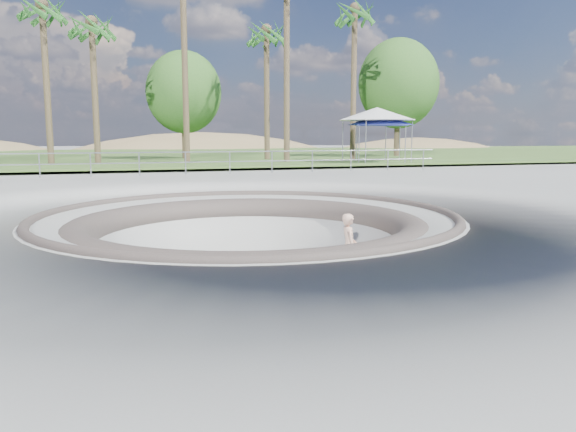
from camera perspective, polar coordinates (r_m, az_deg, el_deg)
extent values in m
plane|color=#969792|center=(13.77, -4.12, 0.08)|extent=(180.00, 180.00, 0.00)
torus|color=#969792|center=(14.19, -4.03, -7.93)|extent=(14.00, 14.00, 4.00)
cylinder|color=#969792|center=(14.18, -4.03, -7.74)|extent=(6.60, 6.60, 0.10)
torus|color=#4D453D|center=(13.77, -4.12, 0.00)|extent=(10.24, 10.24, 0.24)
torus|color=#4D453D|center=(13.84, -4.10, -1.76)|extent=(8.91, 8.91, 0.81)
cube|color=#405D25|center=(47.40, -13.65, 6.00)|extent=(180.00, 36.00, 0.12)
ellipsoid|color=olive|center=(74.75, -8.65, 0.69)|extent=(61.60, 44.00, 28.60)
ellipsoid|color=olive|center=(75.93, 12.88, 2.60)|extent=(42.00, 30.00, 19.50)
cylinder|color=gray|center=(25.47, -10.40, 6.41)|extent=(25.00, 0.05, 0.05)
cylinder|color=gray|center=(25.49, -10.37, 5.40)|extent=(25.00, 0.05, 0.05)
cube|color=brown|center=(14.97, 6.13, -6.41)|extent=(0.82, 0.33, 0.02)
cylinder|color=#B8B8BD|center=(14.98, 6.13, -6.53)|extent=(0.06, 0.17, 0.03)
cylinder|color=#B8B8BD|center=(14.98, 6.13, -6.53)|extent=(0.06, 0.17, 0.03)
cylinder|color=silver|center=(14.98, 6.13, -6.56)|extent=(0.07, 0.04, 0.06)
cylinder|color=silver|center=(14.98, 6.13, -6.56)|extent=(0.07, 0.04, 0.06)
cylinder|color=silver|center=(14.98, 6.13, -6.56)|extent=(0.07, 0.04, 0.06)
cylinder|color=silver|center=(14.98, 6.13, -6.56)|extent=(0.07, 0.04, 0.06)
imported|color=#E3B093|center=(14.77, 6.19, -3.10)|extent=(0.50, 0.68, 1.74)
cylinder|color=gray|center=(32.89, 7.73, 7.42)|extent=(0.06, 0.06, 2.41)
cylinder|color=gray|center=(34.30, 12.42, 7.34)|extent=(0.06, 0.06, 2.41)
cylinder|color=gray|center=(35.69, 5.64, 7.53)|extent=(0.06, 0.06, 2.41)
cylinder|color=gray|center=(36.99, 10.05, 7.47)|extent=(0.06, 0.06, 2.41)
cube|color=silver|center=(34.94, 9.01, 9.60)|extent=(3.44, 3.44, 0.08)
cone|color=silver|center=(34.95, 9.02, 10.23)|extent=(6.49, 6.49, 0.77)
cylinder|color=gray|center=(33.17, 8.29, 7.17)|extent=(0.06, 0.06, 2.12)
cylinder|color=gray|center=(34.42, 12.37, 7.11)|extent=(0.06, 0.06, 2.12)
cylinder|color=gray|center=(35.62, 6.40, 7.28)|extent=(0.06, 0.06, 2.12)
cylinder|color=gray|center=(36.79, 10.28, 7.23)|extent=(0.06, 0.06, 2.12)
cube|color=#2F3AAD|center=(34.97, 9.38, 9.10)|extent=(3.75, 3.75, 0.08)
cone|color=#2F3AAD|center=(34.98, 9.39, 9.65)|extent=(5.33, 5.33, 0.67)
cylinder|color=brown|center=(35.31, -23.31, 12.09)|extent=(0.36, 0.36, 9.03)
cylinder|color=brown|center=(35.25, -19.03, 11.69)|extent=(0.36, 0.36, 8.26)
cylinder|color=brown|center=(34.82, -10.47, 15.81)|extent=(0.36, 0.36, 12.81)
cylinder|color=brown|center=(37.98, -2.17, 12.14)|extent=(0.36, 0.36, 8.64)
cylinder|color=brown|center=(34.79, -0.13, 14.47)|extent=(0.36, 0.36, 11.02)
cylinder|color=brown|center=(37.72, 6.69, 13.05)|extent=(0.36, 0.36, 9.86)
cylinder|color=brown|center=(40.17, -10.44, 8.74)|extent=(0.44, 0.44, 4.34)
ellipsoid|color=#27581E|center=(40.27, -10.53, 12.27)|extent=(5.19, 4.71, 5.66)
cylinder|color=brown|center=(44.46, 11.05, 9.23)|extent=(0.44, 0.44, 5.21)
ellipsoid|color=#27581E|center=(44.62, 11.16, 13.06)|extent=(6.22, 5.66, 6.79)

